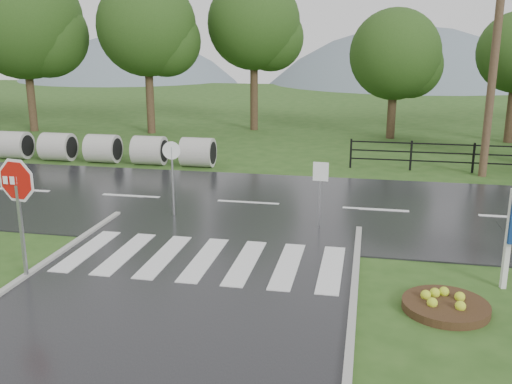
# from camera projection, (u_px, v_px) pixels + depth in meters

# --- Properties ---
(ground) EXTENTS (120.00, 120.00, 0.00)m
(ground) POSITION_uv_depth(u_px,v_px,m) (113.00, 381.00, 8.78)
(ground) COLOR #2A4D19
(ground) RESTS_ON ground
(main_road) EXTENTS (90.00, 8.00, 0.04)m
(main_road) POSITION_uv_depth(u_px,v_px,m) (248.00, 204.00, 18.25)
(main_road) COLOR black
(main_road) RESTS_ON ground
(crosswalk) EXTENTS (6.50, 2.80, 0.02)m
(crosswalk) POSITION_uv_depth(u_px,v_px,m) (204.00, 259.00, 13.50)
(crosswalk) COLOR silver
(crosswalk) RESTS_ON ground
(fence_west) EXTENTS (9.58, 0.08, 1.20)m
(fence_west) POSITION_uv_depth(u_px,v_px,m) (474.00, 155.00, 22.27)
(fence_west) COLOR black
(fence_west) RESTS_ON ground
(hills) EXTENTS (102.00, 48.00, 48.00)m
(hills) POSITION_uv_depth(u_px,v_px,m) (364.00, 204.00, 73.70)
(hills) COLOR slate
(hills) RESTS_ON ground
(treeline) EXTENTS (83.20, 5.20, 10.00)m
(treeline) POSITION_uv_depth(u_px,v_px,m) (319.00, 135.00, 31.32)
(treeline) COLOR #1E3C12
(treeline) RESTS_ON ground
(culvert_pipes) EXTENTS (13.90, 1.20, 1.20)m
(culvert_pipes) POSITION_uv_depth(u_px,v_px,m) (58.00, 147.00, 24.62)
(culvert_pipes) COLOR #9E9B93
(culvert_pipes) RESTS_ON ground
(stop_sign) EXTENTS (1.26, 0.26, 2.88)m
(stop_sign) POSITION_uv_depth(u_px,v_px,m) (17.00, 192.00, 11.99)
(stop_sign) COLOR #939399
(stop_sign) RESTS_ON ground
(flower_bed) EXTENTS (1.66, 1.66, 0.33)m
(flower_bed) POSITION_uv_depth(u_px,v_px,m) (446.00, 304.00, 11.05)
(flower_bed) COLOR #332111
(flower_bed) RESTS_ON ground
(reg_sign_small) EXTENTS (0.42, 0.06, 1.90)m
(reg_sign_small) POSITION_uv_depth(u_px,v_px,m) (320.00, 181.00, 15.45)
(reg_sign_small) COLOR #939399
(reg_sign_small) RESTS_ON ground
(reg_sign_round) EXTENTS (0.53, 0.09, 2.26)m
(reg_sign_round) POSITION_uv_depth(u_px,v_px,m) (172.00, 170.00, 16.56)
(reg_sign_round) COLOR #939399
(reg_sign_round) RESTS_ON ground
(utility_pole_east) EXTENTS (1.59, 0.31, 8.95)m
(utility_pole_east) POSITION_uv_depth(u_px,v_px,m) (495.00, 55.00, 20.75)
(utility_pole_east) COLOR #473523
(utility_pole_east) RESTS_ON ground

